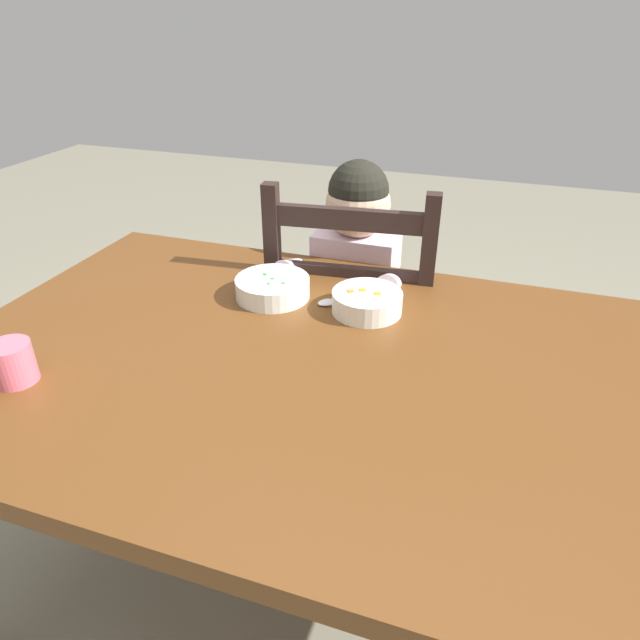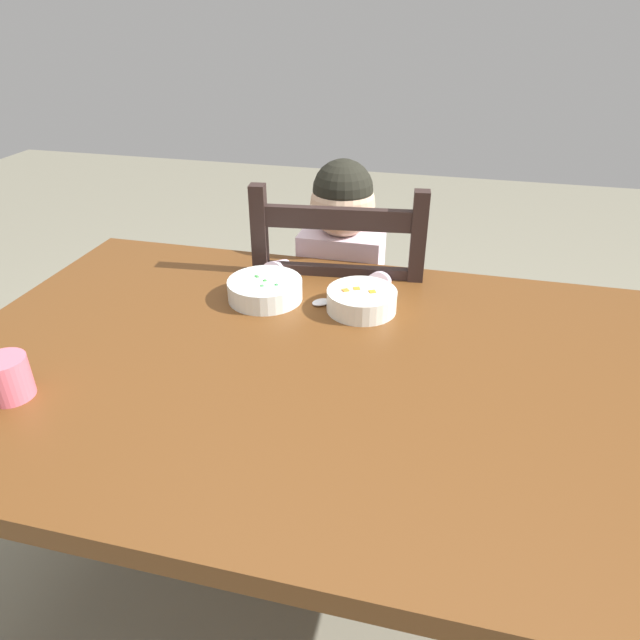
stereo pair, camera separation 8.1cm
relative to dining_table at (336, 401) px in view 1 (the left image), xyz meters
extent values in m
plane|color=gray|center=(0.00, 0.00, -0.63)|extent=(8.00, 8.00, 0.00)
cube|color=brown|center=(0.00, 0.00, 0.07)|extent=(1.54, 0.93, 0.04)
cylinder|color=brown|center=(-0.70, 0.39, -0.29)|extent=(0.07, 0.07, 0.68)
cube|color=black|center=(-0.11, 0.57, -0.19)|extent=(0.47, 0.47, 0.02)
cube|color=black|center=(0.06, 0.78, -0.42)|extent=(0.04, 0.04, 0.43)
cube|color=black|center=(-0.32, 0.73, -0.42)|extent=(0.04, 0.04, 0.43)
cube|color=black|center=(0.10, 0.40, -0.42)|extent=(0.04, 0.04, 0.43)
cube|color=black|center=(-0.28, 0.36, -0.42)|extent=(0.04, 0.04, 0.43)
cube|color=black|center=(0.10, 0.40, 0.06)|extent=(0.04, 0.04, 0.49)
cube|color=black|center=(-0.28, 0.36, 0.06)|extent=(0.04, 0.04, 0.49)
cube|color=black|center=(-0.09, 0.38, 0.23)|extent=(0.36, 0.07, 0.05)
cube|color=black|center=(-0.09, 0.38, 0.09)|extent=(0.36, 0.07, 0.05)
cube|color=silver|center=(-0.11, 0.54, -0.02)|extent=(0.22, 0.14, 0.32)
sphere|color=#D9B08E|center=(-0.11, 0.54, 0.22)|extent=(0.17, 0.17, 0.17)
sphere|color=black|center=(-0.11, 0.54, 0.25)|extent=(0.16, 0.16, 0.16)
cylinder|color=#3F4C72|center=(-0.17, 0.42, -0.41)|extent=(0.07, 0.07, 0.45)
cylinder|color=#3F4C72|center=(-0.06, 0.42, -0.41)|extent=(0.07, 0.07, 0.45)
cylinder|color=silver|center=(-0.24, 0.44, 0.06)|extent=(0.06, 0.24, 0.13)
cylinder|color=silver|center=(0.02, 0.44, 0.06)|extent=(0.06, 0.24, 0.13)
cylinder|color=white|center=(-0.22, 0.22, 0.11)|extent=(0.17, 0.17, 0.05)
cylinder|color=white|center=(-0.22, 0.22, 0.09)|extent=(0.08, 0.08, 0.01)
cylinder|color=green|center=(-0.22, 0.22, 0.12)|extent=(0.14, 0.14, 0.03)
sphere|color=green|center=(-0.22, 0.22, 0.13)|extent=(0.01, 0.01, 0.01)
sphere|color=green|center=(-0.19, 0.20, 0.13)|extent=(0.01, 0.01, 0.01)
sphere|color=green|center=(-0.22, 0.19, 0.13)|extent=(0.01, 0.01, 0.01)
sphere|color=#479747|center=(-0.24, 0.23, 0.13)|extent=(0.01, 0.01, 0.01)
sphere|color=green|center=(-0.25, 0.23, 0.13)|extent=(0.01, 0.01, 0.01)
cylinder|color=white|center=(0.00, 0.22, 0.11)|extent=(0.15, 0.15, 0.05)
cylinder|color=white|center=(0.00, 0.22, 0.09)|extent=(0.07, 0.07, 0.01)
cylinder|color=orange|center=(0.00, 0.22, 0.12)|extent=(0.13, 0.13, 0.03)
cube|color=orange|center=(-0.01, 0.22, 0.13)|extent=(0.02, 0.02, 0.01)
cube|color=orange|center=(-0.03, 0.21, 0.13)|extent=(0.02, 0.02, 0.01)
cube|color=orange|center=(0.02, 0.22, 0.13)|extent=(0.02, 0.02, 0.01)
cube|color=silver|center=(-0.04, 0.27, 0.09)|extent=(0.08, 0.07, 0.00)
ellipsoid|color=silver|center=(-0.09, 0.22, 0.09)|extent=(0.05, 0.05, 0.01)
cylinder|color=#E1657A|center=(-0.53, -0.23, 0.12)|extent=(0.08, 0.08, 0.08)
camera|label=1|loc=(0.25, -0.85, 0.69)|focal=32.00mm
camera|label=2|loc=(0.18, -0.87, 0.69)|focal=32.00mm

